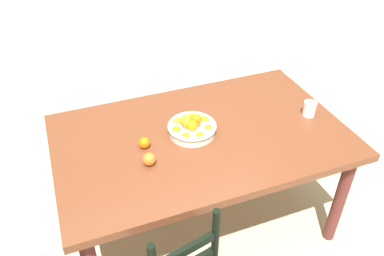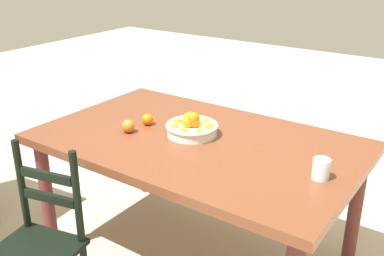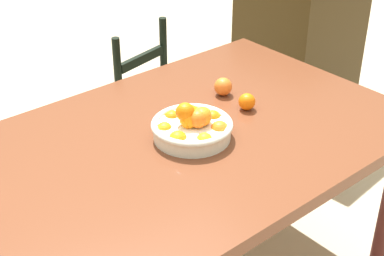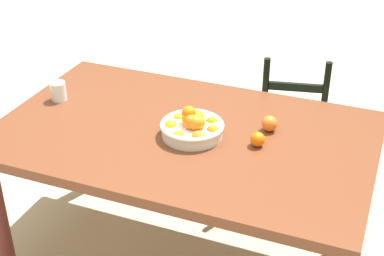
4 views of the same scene
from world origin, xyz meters
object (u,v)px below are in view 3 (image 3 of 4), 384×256
at_px(cabinet, 301,26).
at_px(orange_loose_1, 247,102).
at_px(dining_table, 177,160).
at_px(fruit_bowl, 193,126).
at_px(chair_near_window, 126,112).
at_px(orange_loose_0, 223,87).

relative_size(cabinet, orange_loose_1, 18.24).
bearing_deg(dining_table, fruit_bowl, -27.08).
bearing_deg(dining_table, chair_near_window, 68.02).
relative_size(dining_table, orange_loose_0, 23.62).
bearing_deg(fruit_bowl, chair_near_window, 71.68).
bearing_deg(orange_loose_1, cabinet, 31.58).
xyz_separation_m(chair_near_window, fruit_bowl, (-0.28, -0.86, 0.40)).
distance_m(cabinet, orange_loose_0, 1.40).
height_order(cabinet, orange_loose_1, cabinet).
relative_size(orange_loose_0, orange_loose_1, 1.11).
bearing_deg(orange_loose_0, fruit_bowl, -150.52).
bearing_deg(dining_table, orange_loose_1, 0.01).
distance_m(dining_table, fruit_bowl, 0.15).
xyz_separation_m(cabinet, orange_loose_0, (-1.24, -0.62, 0.22)).
relative_size(cabinet, orange_loose_0, 16.37).
relative_size(chair_near_window, cabinet, 0.76).
bearing_deg(orange_loose_0, orange_loose_1, -95.39).
relative_size(chair_near_window, orange_loose_1, 13.83).
height_order(dining_table, cabinet, cabinet).
bearing_deg(chair_near_window, dining_table, 55.64).
height_order(cabinet, orange_loose_0, cabinet).
bearing_deg(dining_table, orange_loose_0, 22.37).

